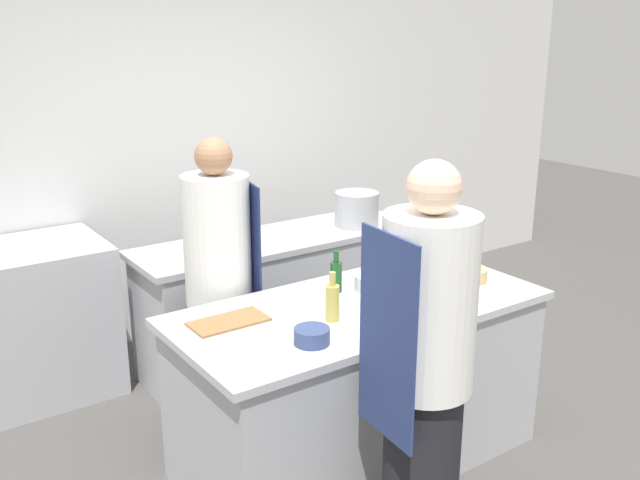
{
  "coord_description": "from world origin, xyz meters",
  "views": [
    {
      "loc": [
        -2.06,
        -2.61,
        2.23
      ],
      "look_at": [
        0.0,
        0.35,
        1.13
      ],
      "focal_mm": 40.0,
      "sensor_mm": 36.0,
      "label": 1
    }
  ],
  "objects_px": {
    "bottle_olive_oil": "(332,301)",
    "oven_range": "(42,319)",
    "chef_at_stove": "(220,291)",
    "bowl_ceramic_blue": "(375,271)",
    "chef_at_prep_near": "(425,372)",
    "bowl_prep_small": "(468,274)",
    "bottle_wine": "(380,311)",
    "bottle_vinegar": "(336,276)",
    "bowl_wooden_salad": "(312,336)",
    "bowl_mixing_large": "(370,283)",
    "cup": "(429,267)",
    "stockpot": "(357,209)"
  },
  "relations": [
    {
      "from": "chef_at_stove",
      "to": "bowl_wooden_salad",
      "type": "bearing_deg",
      "value": 11.63
    },
    {
      "from": "stockpot",
      "to": "chef_at_stove",
      "type": "bearing_deg",
      "value": -159.5
    },
    {
      "from": "chef_at_prep_near",
      "to": "bowl_mixing_large",
      "type": "relative_size",
      "value": 10.63
    },
    {
      "from": "bowl_prep_small",
      "to": "bowl_ceramic_blue",
      "type": "relative_size",
      "value": 1.29
    },
    {
      "from": "bottle_vinegar",
      "to": "chef_at_prep_near",
      "type": "bearing_deg",
      "value": -103.58
    },
    {
      "from": "chef_at_prep_near",
      "to": "bowl_prep_small",
      "type": "relative_size",
      "value": 8.24
    },
    {
      "from": "bottle_wine",
      "to": "chef_at_stove",
      "type": "bearing_deg",
      "value": 110.65
    },
    {
      "from": "bottle_vinegar",
      "to": "bowl_mixing_large",
      "type": "xyz_separation_m",
      "value": [
        0.16,
        -0.08,
        -0.05
      ]
    },
    {
      "from": "bottle_vinegar",
      "to": "bottle_wine",
      "type": "xyz_separation_m",
      "value": [
        -0.09,
        -0.47,
        -0.01
      ]
    },
    {
      "from": "bottle_wine",
      "to": "bowl_wooden_salad",
      "type": "relative_size",
      "value": 1.2
    },
    {
      "from": "oven_range",
      "to": "bowl_mixing_large",
      "type": "bearing_deg",
      "value": -50.35
    },
    {
      "from": "chef_at_stove",
      "to": "oven_range",
      "type": "bearing_deg",
      "value": -133.38
    },
    {
      "from": "bowl_prep_small",
      "to": "cup",
      "type": "relative_size",
      "value": 2.18
    },
    {
      "from": "chef_at_prep_near",
      "to": "bottle_olive_oil",
      "type": "bearing_deg",
      "value": 6.46
    },
    {
      "from": "chef_at_stove",
      "to": "cup",
      "type": "distance_m",
      "value": 1.17
    },
    {
      "from": "bowl_mixing_large",
      "to": "bowl_wooden_salad",
      "type": "height_order",
      "value": "bowl_mixing_large"
    },
    {
      "from": "bowl_prep_small",
      "to": "bowl_wooden_salad",
      "type": "relative_size",
      "value": 1.33
    },
    {
      "from": "bottle_wine",
      "to": "bowl_ceramic_blue",
      "type": "xyz_separation_m",
      "value": [
        0.39,
        0.52,
        -0.03
      ]
    },
    {
      "from": "bottle_olive_oil",
      "to": "oven_range",
      "type": "bearing_deg",
      "value": 116.93
    },
    {
      "from": "bowl_wooden_salad",
      "to": "bottle_vinegar",
      "type": "bearing_deg",
      "value": 44.44
    },
    {
      "from": "bottle_olive_oil",
      "to": "bottle_vinegar",
      "type": "relative_size",
      "value": 1.08
    },
    {
      "from": "bottle_olive_oil",
      "to": "stockpot",
      "type": "height_order",
      "value": "bottle_olive_oil"
    },
    {
      "from": "bottle_olive_oil",
      "to": "bowl_mixing_large",
      "type": "height_order",
      "value": "bottle_olive_oil"
    },
    {
      "from": "bowl_ceramic_blue",
      "to": "cup",
      "type": "xyz_separation_m",
      "value": [
        0.28,
        -0.13,
        0.0
      ]
    },
    {
      "from": "chef_at_prep_near",
      "to": "chef_at_stove",
      "type": "height_order",
      "value": "chef_at_prep_near"
    },
    {
      "from": "bottle_olive_oil",
      "to": "bottle_wine",
      "type": "xyz_separation_m",
      "value": [
        0.14,
        -0.18,
        -0.02
      ]
    },
    {
      "from": "cup",
      "to": "bowl_mixing_large",
      "type": "bearing_deg",
      "value": 178.41
    },
    {
      "from": "bowl_ceramic_blue",
      "to": "oven_range",
      "type": "bearing_deg",
      "value": 134.77
    },
    {
      "from": "chef_at_prep_near",
      "to": "chef_at_stove",
      "type": "xyz_separation_m",
      "value": [
        -0.22,
        1.38,
        -0.03
      ]
    },
    {
      "from": "stockpot",
      "to": "oven_range",
      "type": "bearing_deg",
      "value": 164.68
    },
    {
      "from": "chef_at_stove",
      "to": "bottle_vinegar",
      "type": "xyz_separation_m",
      "value": [
        0.45,
        -0.46,
        0.13
      ]
    },
    {
      "from": "oven_range",
      "to": "bottle_wine",
      "type": "distance_m",
      "value": 2.3
    },
    {
      "from": "bottle_olive_oil",
      "to": "bowl_prep_small",
      "type": "distance_m",
      "value": 0.93
    },
    {
      "from": "bowl_mixing_large",
      "to": "bowl_wooden_salad",
      "type": "xyz_separation_m",
      "value": [
        -0.62,
        -0.37,
        -0.0
      ]
    },
    {
      "from": "bowl_mixing_large",
      "to": "bowl_ceramic_blue",
      "type": "distance_m",
      "value": 0.18
    },
    {
      "from": "bowl_mixing_large",
      "to": "bowl_prep_small",
      "type": "distance_m",
      "value": 0.57
    },
    {
      "from": "bottle_vinegar",
      "to": "bottle_wine",
      "type": "distance_m",
      "value": 0.48
    },
    {
      "from": "bottle_wine",
      "to": "bowl_prep_small",
      "type": "height_order",
      "value": "bottle_wine"
    },
    {
      "from": "bottle_olive_oil",
      "to": "cup",
      "type": "relative_size",
      "value": 2.49
    },
    {
      "from": "oven_range",
      "to": "chef_at_stove",
      "type": "xyz_separation_m",
      "value": [
        0.71,
        -1.05,
        0.36
      ]
    },
    {
      "from": "chef_at_stove",
      "to": "stockpot",
      "type": "bearing_deg",
      "value": 123.1
    },
    {
      "from": "bottle_olive_oil",
      "to": "bowl_wooden_salad",
      "type": "distance_m",
      "value": 0.28
    },
    {
      "from": "chef_at_prep_near",
      "to": "bottle_wine",
      "type": "relative_size",
      "value": 9.12
    },
    {
      "from": "chef_at_stove",
      "to": "bottle_vinegar",
      "type": "relative_size",
      "value": 7.47
    },
    {
      "from": "bottle_wine",
      "to": "bowl_mixing_large",
      "type": "xyz_separation_m",
      "value": [
        0.26,
        0.39,
        -0.04
      ]
    },
    {
      "from": "bottle_olive_oil",
      "to": "bowl_mixing_large",
      "type": "relative_size",
      "value": 1.47
    },
    {
      "from": "bowl_prep_small",
      "to": "stockpot",
      "type": "bearing_deg",
      "value": 81.78
    },
    {
      "from": "chef_at_stove",
      "to": "bowl_ceramic_blue",
      "type": "bearing_deg",
      "value": 73.34
    },
    {
      "from": "bottle_olive_oil",
      "to": "bowl_ceramic_blue",
      "type": "xyz_separation_m",
      "value": [
        0.54,
        0.34,
        -0.05
      ]
    },
    {
      "from": "bottle_olive_oil",
      "to": "stockpot",
      "type": "relative_size",
      "value": 0.8
    }
  ]
}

